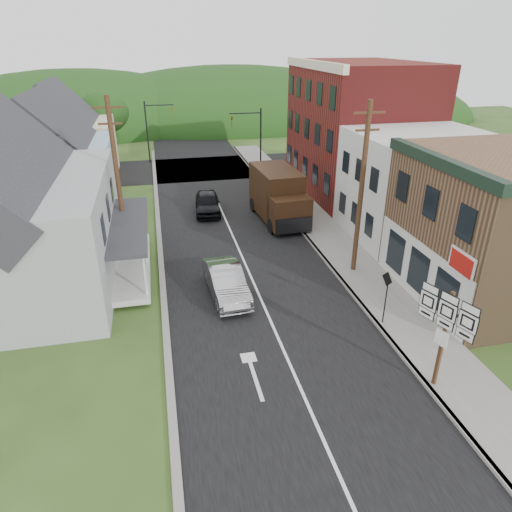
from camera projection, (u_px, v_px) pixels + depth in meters
ground at (269, 318)px, 20.83m from camera, size 120.00×120.00×0.00m
road at (232, 235)px, 29.63m from camera, size 9.00×90.00×0.02m
cross_road at (203, 168)px, 44.59m from camera, size 60.00×9.00×0.02m
sidewalk_right at (329, 238)px, 28.99m from camera, size 2.80×55.00×0.15m
curb_right at (309, 240)px, 28.72m from camera, size 0.20×55.00×0.15m
curb_left at (160, 253)px, 26.94m from camera, size 0.30×55.00×0.12m
storefront_tan at (502, 227)px, 21.51m from camera, size 8.00×8.00×7.00m
storefront_white at (418, 186)px, 28.22m from camera, size 8.00×7.00×6.50m
storefront_red at (357, 130)px, 35.82m from camera, size 8.00×12.00×10.00m
house_blue at (60, 162)px, 32.06m from camera, size 7.14×8.16×7.28m
house_cream at (71, 137)px, 39.88m from camera, size 7.14×8.16×7.28m
utility_pole_right at (361, 190)px, 22.98m from camera, size 1.60×0.26×9.00m
utility_pole_left at (118, 180)px, 24.59m from camera, size 1.60×0.26×9.00m
traffic_signal_right at (253, 134)px, 40.72m from camera, size 2.87×0.20×6.00m
traffic_signal_left at (154, 125)px, 45.21m from camera, size 2.87×0.20×6.00m
tree_left_d at (104, 112)px, 45.13m from camera, size 4.80×4.80×6.94m
forested_ridge at (182, 122)px, 69.23m from camera, size 90.00×30.00×16.00m
silver_sedan at (226, 282)px, 22.33m from camera, size 1.90×4.68×1.51m
dark_sedan at (207, 203)px, 33.04m from camera, size 2.11×4.49×1.49m
delivery_van at (278, 196)px, 31.23m from camera, size 2.94×6.43×3.52m
route_sign_cluster at (445, 327)px, 15.59m from camera, size 0.82×2.10×3.86m
warning_sign at (386, 290)px, 19.58m from camera, size 0.16×0.70×2.54m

